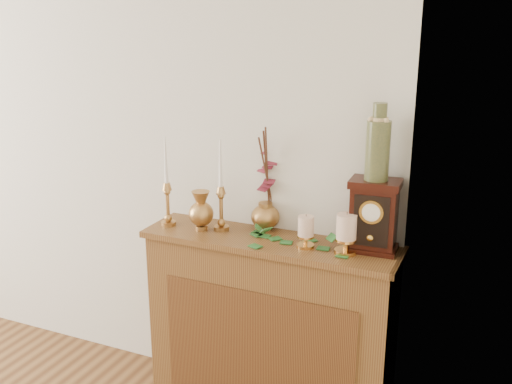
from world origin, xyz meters
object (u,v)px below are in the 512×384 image
at_px(ginger_jar, 268,182).
at_px(ceramic_vase, 378,146).
at_px(candlestick_left, 167,197).
at_px(mantel_clock, 374,216).
at_px(candlestick_center, 221,201).
at_px(bud_vase, 201,211).

distance_m(ginger_jar, ceramic_vase, 0.60).
relative_size(ginger_jar, ceramic_vase, 1.56).
height_order(candlestick_left, mantel_clock, candlestick_left).
distance_m(candlestick_center, mantel_clock, 0.74).
height_order(candlestick_left, candlestick_center, same).
relative_size(candlestick_left, mantel_clock, 1.37).
height_order(bud_vase, mantel_clock, mantel_clock).
height_order(mantel_clock, ceramic_vase, ceramic_vase).
bearing_deg(bud_vase, mantel_clock, 5.32).
height_order(candlestick_center, mantel_clock, candlestick_center).
distance_m(candlestick_center, ginger_jar, 0.25).
bearing_deg(candlestick_center, ginger_jar, 33.49).
height_order(candlestick_center, bud_vase, candlestick_center).
distance_m(candlestick_left, bud_vase, 0.19).
xyz_separation_m(mantel_clock, ceramic_vase, (-0.00, 0.00, 0.32)).
distance_m(ginger_jar, mantel_clock, 0.56).
distance_m(candlestick_left, candlestick_center, 0.28).
relative_size(candlestick_center, mantel_clock, 1.37).
distance_m(candlestick_left, ceramic_vase, 1.07).
height_order(candlestick_center, ginger_jar, ginger_jar).
xyz_separation_m(candlestick_center, mantel_clock, (0.74, 0.03, 0.01)).
bearing_deg(ceramic_vase, mantel_clock, -86.97).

